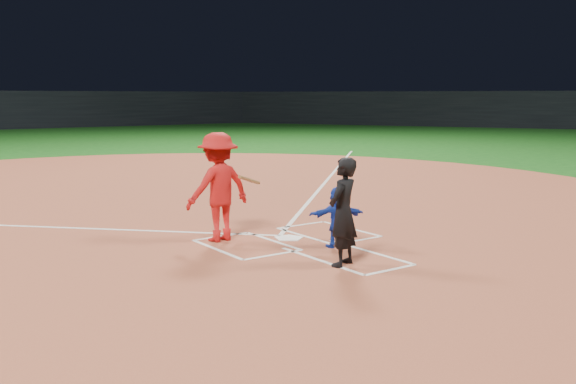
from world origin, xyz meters
TOP-DOWN VIEW (x-y plane):
  - ground at (0.00, 0.00)m, footprint 120.00×120.00m
  - home_plate_dirt at (0.00, 6.00)m, footprint 28.00×28.00m
  - stadium_wall_right at (42.00, 24.00)m, footprint 31.04×52.56m
  - home_plate at (0.00, 0.00)m, footprint 0.60×0.60m
  - catcher at (0.33, -1.09)m, footprint 1.09×0.68m
  - umpire at (-0.44, -2.14)m, footprint 0.76×0.65m
  - chalk_markings at (0.00, 5.29)m, footprint 28.35×17.32m
  - batter_at_plate at (-1.18, 0.64)m, footprint 1.67×0.87m

SIDE VIEW (x-z plane):
  - ground at x=0.00m, z-range 0.00..0.00m
  - home_plate_dirt at x=0.00m, z-range 0.00..0.01m
  - chalk_markings at x=0.00m, z-range 0.01..0.02m
  - home_plate at x=0.00m, z-range 0.01..0.03m
  - catcher at x=0.33m, z-range 0.01..1.14m
  - umpire at x=-0.44m, z-range 0.01..1.78m
  - batter_at_plate at x=-1.18m, z-range 0.01..2.08m
  - stadium_wall_right at x=42.00m, z-range 0.00..3.20m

